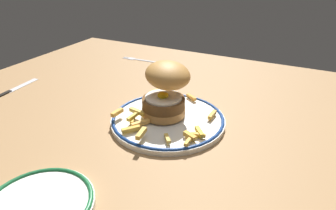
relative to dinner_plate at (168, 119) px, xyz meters
The scene contains 7 objects.
ground_plane 6.32cm from the dinner_plate, 14.05° to the left, with size 144.63×105.84×4.00cm, color #997148.
dinner_plate is the anchor object (origin of this frame).
burger 7.28cm from the dinner_plate, 128.82° to the left, with size 14.21×13.96×12.69cm.
fries_pile 2.87cm from the dinner_plate, 113.15° to the right, with size 21.71×25.34×1.87cm.
side_plate 33.21cm from the dinner_plate, 100.49° to the right, with size 17.23×17.23×1.60cm.
fork 46.87cm from the dinner_plate, 129.73° to the left, with size 14.45×2.32×0.36cm.
knife 48.63cm from the dinner_plate, behind, with size 2.93×18.06×0.70cm.
Camera 1 is at (21.09, -54.76, 35.30)cm, focal length 31.54 mm.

